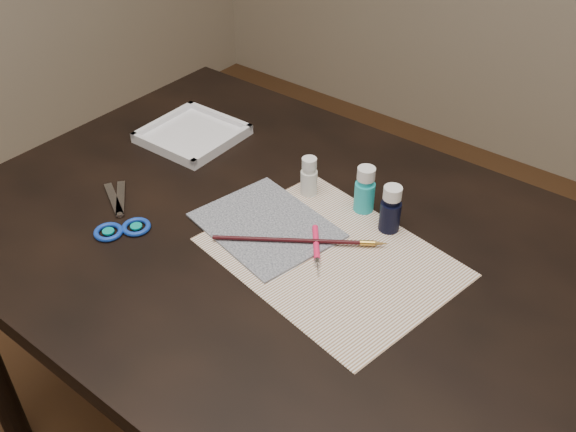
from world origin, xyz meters
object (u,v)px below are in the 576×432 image
Objects in this scene: paint_bottle_cyan at (365,189)px; palette_tray at (193,134)px; canvas at (266,225)px; paint_bottle_white at (309,176)px; paper at (331,257)px; scissors at (115,210)px; paint_bottle_navy at (391,209)px.

palette_tray is (-0.46, -0.01, -0.04)m from paint_bottle_cyan.
canvas is 2.99× the size of paint_bottle_white.
paper is 0.21m from paint_bottle_white.
canvas is 0.30m from scissors.
paint_bottle_cyan reaches higher than paint_bottle_white.
paint_bottle_navy is (0.04, 0.13, 0.05)m from paper.
canvas is 2.60× the size of paint_bottle_navy.
paint_bottle_cyan is at bearing -113.31° from scissors.
scissors is (-0.26, -0.29, -0.04)m from paint_bottle_white.
paint_bottle_cyan reaches higher than palette_tray.
canvas is at bearing -143.68° from paint_bottle_navy.
paint_bottle_white is 0.87× the size of paint_bottle_navy.
palette_tray is at bearing 178.76° from paint_bottle_navy.
paint_bottle_navy is at bearing 73.55° from paper.
paint_bottle_cyan is (-0.03, 0.16, 0.05)m from paper.
paint_bottle_white is 0.12m from paint_bottle_cyan.
scissors is at bearing -132.25° from paint_bottle_white.
paper is 4.33× the size of paint_bottle_cyan.
paint_bottle_white reaches higher than paper.
paper is at bearing 1.83° from canvas.
canvas is 1.18× the size of scissors.
paint_bottle_cyan is 0.08m from paint_bottle_navy.
paint_bottle_cyan and paint_bottle_navy have the same top height.
paint_bottle_cyan is at bearing 101.65° from paper.
canvas is at bearing -178.17° from paper.
paint_bottle_navy reaches higher than paper.
paint_bottle_navy reaches higher than scissors.
paper is 0.15m from paint_bottle_navy.
scissors is at bearing -140.76° from paint_bottle_cyan.
canvas is at bearing -89.26° from paint_bottle_white.
paint_bottle_cyan is 0.49× the size of palette_tray.
paint_bottle_navy is at bearing 36.32° from canvas.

